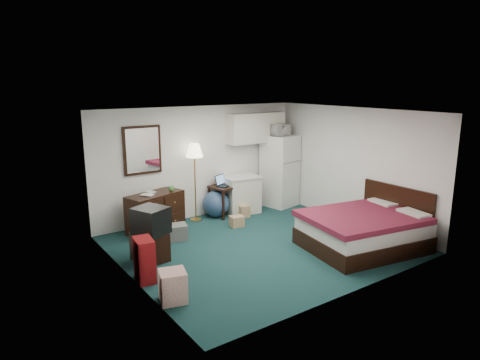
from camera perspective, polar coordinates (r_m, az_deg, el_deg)
floor at (r=8.19m, az=2.62°, el=-8.65°), size 5.00×4.50×0.01m
ceiling at (r=7.63m, az=2.82°, el=9.07°), size 5.00×4.50×0.01m
walls at (r=7.82m, az=2.71°, el=-0.11°), size 5.01×4.51×2.50m
mirror at (r=9.00m, az=-12.90°, el=3.91°), size 0.80×0.06×1.00m
upper_cabinets at (r=10.20m, az=2.15°, el=6.98°), size 1.50×0.35×0.70m
headboard at (r=8.94m, az=20.15°, el=-3.86°), size 0.06×1.56×1.00m
dresser at (r=8.98m, az=-11.21°, el=-4.23°), size 1.27×0.84×0.80m
floor_lamp at (r=9.42m, az=-6.00°, el=-0.33°), size 0.40×0.40×1.72m
desk at (r=9.82m, az=-2.12°, el=-2.77°), size 0.63×0.63×0.70m
exercise_ball at (r=9.75m, az=-3.22°, el=-3.18°), size 0.64×0.64×0.61m
kitchen_counter at (r=10.04m, az=0.19°, el=-2.00°), size 0.83×0.67×0.84m
fridge at (r=10.58m, az=5.32°, el=1.27°), size 0.86×0.86×1.75m
bed at (r=8.26m, az=16.05°, el=-6.58°), size 2.28×1.91×0.65m
tv_stand at (r=7.60m, az=-11.92°, el=-8.71°), size 0.55×0.59×0.50m
suitcase at (r=6.85m, az=-12.62°, el=-10.36°), size 0.33×0.46×0.68m
retail_box at (r=6.24m, az=-8.93°, el=-13.82°), size 0.45×0.45×0.45m
file_bin at (r=8.48m, az=-8.61°, el=-6.91°), size 0.51×0.43×0.31m
cardboard_box_a at (r=9.14m, az=-0.44°, el=-5.53°), size 0.30×0.27×0.23m
cardboard_box_b at (r=9.80m, az=0.48°, el=-4.14°), size 0.27×0.30×0.27m
laptop at (r=9.71m, az=-2.04°, el=-0.09°), size 0.44×0.41×0.24m
crt_tv at (r=7.42m, az=-11.82°, el=-5.31°), size 0.66×0.68×0.46m
microwave at (r=10.35m, az=5.28°, el=6.85°), size 0.52×0.33×0.33m
book_a at (r=8.65m, az=-12.60°, el=-1.35°), size 0.16×0.12×0.25m
book_b at (r=8.89m, az=-12.29°, el=-1.08°), size 0.16×0.05×0.21m
mug at (r=9.00m, az=-9.15°, el=-1.08°), size 0.15×0.14×0.12m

